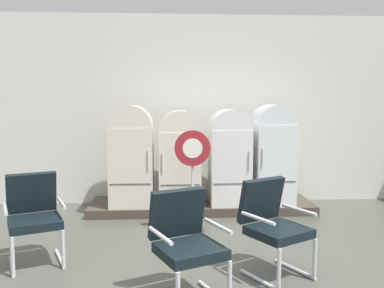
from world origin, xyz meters
The scene contains 10 objects.
back_wall centered at (0.00, 3.66, 1.64)m, with size 11.76×0.12×3.26m.
display_plinth centered at (0.00, 3.02, 0.07)m, with size 3.60×0.95×0.14m, color #443A30.
refrigerator_0 centered at (-1.11, 2.89, 0.97)m, with size 0.67×0.63×1.58m.
refrigerator_1 centered at (-0.36, 2.93, 0.93)m, with size 0.65×0.71×1.50m.
refrigerator_2 centered at (0.44, 2.91, 0.94)m, with size 0.63×0.68×1.51m.
refrigerator_3 centered at (1.15, 2.94, 0.98)m, with size 0.61×0.72×1.59m.
armchair_left centered at (-2.02, 0.98, 0.55)m, with size 0.75×0.79×0.98m.
armchair_right centered at (0.53, 0.52, 0.55)m, with size 0.78×0.81×0.98m.
armchair_center centered at (-0.38, 0.05, 0.55)m, with size 0.75×0.79×0.98m.
sign_stand centered at (-0.21, 1.93, 0.70)m, with size 0.48×0.32×1.39m.
Camera 1 is at (-0.52, -3.47, 1.78)m, focal length 37.96 mm.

